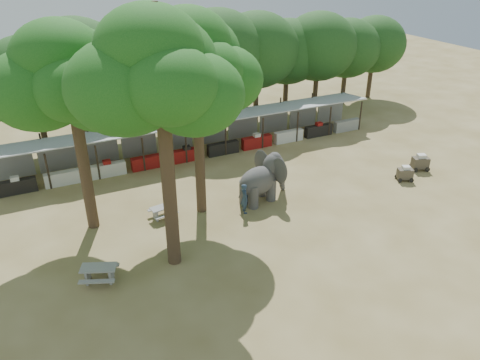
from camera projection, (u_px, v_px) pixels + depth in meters
name	position (u px, v px, depth m)	size (l,w,h in m)	color
ground	(300.00, 252.00, 23.68)	(100.00, 100.00, 0.00)	brown
vendor_stalls	(200.00, 138.00, 34.26)	(28.00, 2.99, 2.80)	#9A9DA3
yard_tree_left	(66.00, 79.00, 22.21)	(7.10, 6.90, 11.02)	#332316
yard_tree_center	(156.00, 75.00, 18.89)	(7.10, 6.90, 12.04)	#332316
yard_tree_back	(192.00, 63.00, 23.56)	(7.10, 6.90, 11.36)	#332316
backdrop_trees	(174.00, 64.00, 36.43)	(46.46, 5.95, 8.33)	#332316
elephant	(263.00, 178.00, 27.92)	(3.80, 2.78, 2.82)	#3B3939
handler	(245.00, 198.00, 26.74)	(0.66, 0.44, 1.82)	#26384C
picnic_table_near	(99.00, 272.00, 21.39)	(2.03, 1.94, 0.80)	gray
picnic_table_far	(163.00, 210.00, 26.44)	(1.57, 1.45, 0.70)	gray
cart_front	(405.00, 173.00, 30.54)	(1.24, 1.05, 1.03)	#3D352A
cart_back	(420.00, 162.00, 31.93)	(1.38, 1.13, 1.16)	#3D352A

